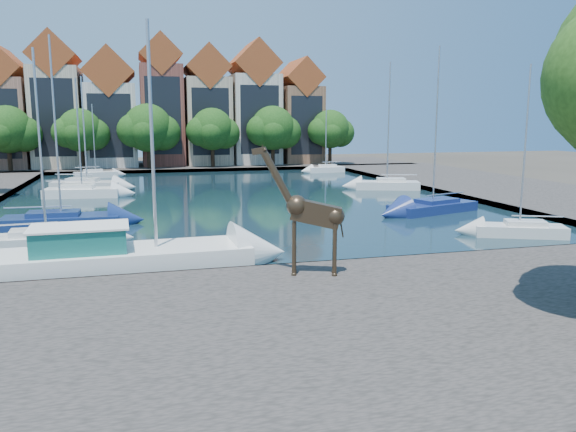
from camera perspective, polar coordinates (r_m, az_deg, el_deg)
name	(u,v)px	position (r m, az deg, el deg)	size (l,w,h in m)	color
ground	(320,272)	(24.29, 3.28, -5.70)	(160.00, 160.00, 0.00)	#38332B
water_basin	(231,198)	(47.25, -5.86, 1.86)	(38.00, 50.00, 0.08)	black
near_quay	(391,322)	(18.02, 10.39, -10.57)	(50.00, 14.00, 0.50)	#49423F
far_quay	(193,166)	(78.82, -9.60, 5.07)	(60.00, 16.00, 0.50)	#49423F
right_quay	(491,186)	(56.78, 19.93, 2.86)	(14.00, 52.00, 0.50)	#49423F
townhouse_west_end	(7,113)	(79.76, -26.65, 9.35)	(5.44, 9.18, 14.93)	#966652
townhouse_west_mid	(58,106)	(78.82, -22.36, 10.29)	(5.94, 9.18, 16.79)	#C6B599
townhouse_west_inner	(111,113)	(78.28, -17.53, 9.93)	(6.43, 9.18, 15.15)	beige
townhouse_center	(161,106)	(78.31, -12.73, 10.88)	(5.44, 9.18, 16.93)	brown
townhouse_east_inner	(206,111)	(78.79, -8.28, 10.55)	(5.94, 9.18, 15.79)	tan
townhouse_east_mid	(253,108)	(79.83, -3.57, 10.88)	(6.43, 9.18, 16.65)	beige
townhouse_east_end	(298,115)	(81.36, 1.00, 10.17)	(5.44, 9.18, 14.43)	#885D41
far_tree_far_west	(8,131)	(74.17, -26.52, 7.73)	(7.28, 5.60, 7.68)	#332114
far_tree_west	(81,132)	(73.03, -20.31, 8.04)	(6.76, 5.20, 7.36)	#332114
far_tree_mid_west	(149,130)	(72.75, -13.96, 8.52)	(7.80, 6.00, 8.00)	#332114
far_tree_mid_east	(213,131)	(73.35, -7.64, 8.60)	(7.02, 5.40, 7.52)	#332114
far_tree_east	(274,129)	(74.80, -1.48, 8.78)	(7.54, 5.80, 7.84)	#332114
far_tree_far_east	(331,130)	(77.07, 4.38, 8.66)	(6.76, 5.20, 7.36)	#332114
giraffe_statue	(309,213)	(21.58, 2.13, 0.34)	(3.41, 1.39, 4.96)	#382A1C
motorsailer	(118,254)	(24.87, -16.87, -3.67)	(10.53, 3.38, 10.40)	white
sailboat_left_a	(47,237)	(30.83, -23.32, -2.00)	(6.09, 2.51, 9.80)	silver
sailboat_left_b	(61,218)	(36.61, -22.02, -0.19)	(6.79, 2.48, 11.22)	navy
sailboat_left_c	(82,190)	(50.04, -20.19, 2.47)	(6.24, 2.79, 9.77)	white
sailboat_left_d	(87,183)	(55.22, -19.72, 3.14)	(6.63, 3.83, 10.27)	silver
sailboat_left_e	(96,173)	(66.65, -18.95, 4.15)	(4.84, 2.49, 8.12)	silver
sailboat_right_a	(519,227)	(33.71, 22.46, -1.07)	(5.11, 3.47, 9.32)	silver
sailboat_right_b	(433,205)	(40.55, 14.50, 1.09)	(7.10, 4.32, 11.28)	navy
sailboat_right_c	(387,183)	(53.19, 10.02, 3.33)	(6.20, 3.74, 11.56)	silver
sailboat_right_d	(326,168)	(69.63, 3.84, 4.88)	(4.68, 2.01, 7.67)	white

